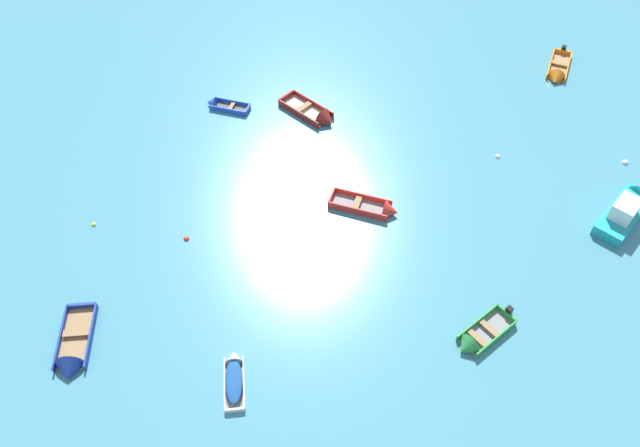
{
  "coord_description": "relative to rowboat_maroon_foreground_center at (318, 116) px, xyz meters",
  "views": [
    {
      "loc": [
        -3.96,
        -1.2,
        25.38
      ],
      "look_at": [
        0.0,
        20.15,
        0.15
      ],
      "focal_mm": 33.35,
      "sensor_mm": 36.0,
      "label": 1
    }
  ],
  "objects": [
    {
      "name": "mooring_buoy_far_field",
      "position": [
        -14.07,
        -6.83,
        -0.22
      ],
      "size": [
        0.28,
        0.28,
        0.28
      ],
      "primitive_type": "sphere",
      "color": "yellow",
      "rests_on": "ground_plane"
    },
    {
      "name": "mooring_buoy_outer_edge",
      "position": [
        17.93,
        -7.63,
        -0.22
      ],
      "size": [
        0.41,
        0.41,
        0.41
      ],
      "primitive_type": "sphere",
      "color": "silver",
      "rests_on": "ground_plane"
    },
    {
      "name": "rowboat_maroon_foreground_center",
      "position": [
        0.0,
        0.0,
        0.0
      ],
      "size": [
        3.68,
        4.27,
        1.39
      ],
      "color": "beige",
      "rests_on": "ground_plane"
    },
    {
      "name": "rowboat_red_center",
      "position": [
        1.81,
        -8.7,
        -0.01
      ],
      "size": [
        4.08,
        2.97,
        1.15
      ],
      "color": "gray",
      "rests_on": "ground_plane"
    },
    {
      "name": "rowboat_deep_blue_far_back",
      "position": [
        -14.53,
        -15.27,
        -0.04
      ],
      "size": [
        1.86,
        4.15,
        1.37
      ],
      "color": "#99754C",
      "rests_on": "ground_plane"
    },
    {
      "name": "mooring_buoy_midfield",
      "position": [
        10.39,
        -5.68,
        -0.22
      ],
      "size": [
        0.33,
        0.33,
        0.33
      ],
      "primitive_type": "sphere",
      "color": "silver",
      "rests_on": "ground_plane"
    },
    {
      "name": "rowboat_white_midfield_left",
      "position": [
        -7.11,
        -17.47,
        0.01
      ],
      "size": [
        1.11,
        2.99,
        0.83
      ],
      "color": "gray",
      "rests_on": "ground_plane"
    },
    {
      "name": "rowboat_orange_cluster_outer",
      "position": [
        17.75,
        1.68,
        -0.03
      ],
      "size": [
        3.27,
        4.12,
        1.18
      ],
      "color": "#99754C",
      "rests_on": "ground_plane"
    },
    {
      "name": "mooring_buoy_central",
      "position": [
        -8.99,
        -8.82,
        -0.22
      ],
      "size": [
        0.33,
        0.33,
        0.33
      ],
      "primitive_type": "sphere",
      "color": "red",
      "rests_on": "ground_plane"
    },
    {
      "name": "rowboat_blue_outer_right",
      "position": [
        -6.29,
        2.48,
        -0.06
      ],
      "size": [
        3.08,
        2.17,
        0.9
      ],
      "color": "#4C4C51",
      "rests_on": "ground_plane"
    },
    {
      "name": "rowboat_green_far_left",
      "position": [
        4.45,
        -17.8,
        -0.03
      ],
      "size": [
        3.53,
        2.64,
        1.15
      ],
      "color": "gray",
      "rests_on": "ground_plane"
    },
    {
      "name": "motor_launch_turquoise_midfield_right",
      "position": [
        15.65,
        -11.57,
        0.31
      ],
      "size": [
        4.91,
        4.27,
        1.97
      ],
      "color": "teal",
      "rests_on": "ground_plane"
    }
  ]
}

